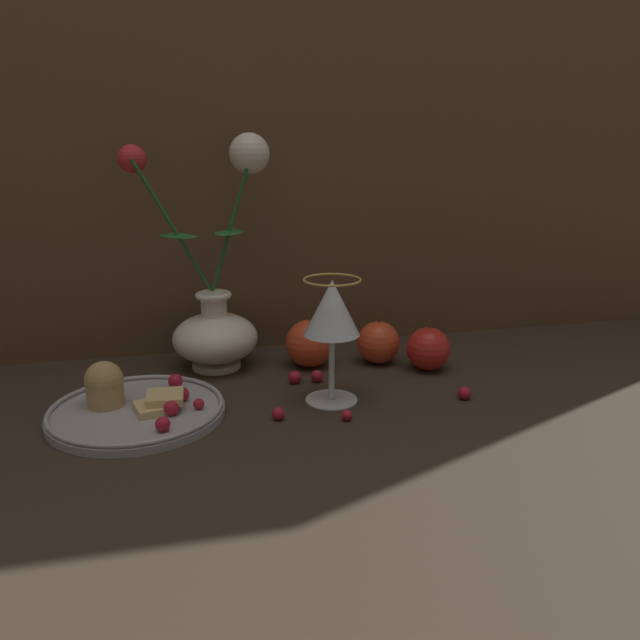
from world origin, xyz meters
TOP-DOWN VIEW (x-y plane):
  - ground_plane at (0.00, 0.00)m, footprint 2.40×2.40m
  - vase at (-0.07, 0.16)m, footprint 0.22×0.13m
  - plate_with_pastries at (-0.19, -0.00)m, footprint 0.22×0.22m
  - wine_glass at (0.07, -0.01)m, footprint 0.08×0.08m
  - apple_beside_vase at (0.24, 0.07)m, footprint 0.07×0.07m
  - apple_near_glass at (0.18, 0.12)m, footprint 0.07×0.07m
  - apple_at_table_edge at (0.07, 0.13)m, footprint 0.07×0.07m
  - berry_near_plate at (0.07, -0.08)m, footprint 0.01×0.01m
  - berry_front_center at (0.24, -0.05)m, footprint 0.02×0.02m
  - berry_by_glass_stem at (-0.01, -0.06)m, footprint 0.02×0.02m
  - berry_under_candlestick at (0.03, 0.06)m, footprint 0.02×0.02m
  - berry_far_right at (0.06, 0.06)m, footprint 0.02×0.02m

SIDE VIEW (x-z plane):
  - ground_plane at x=0.00m, z-range 0.00..0.00m
  - berry_near_plate at x=0.07m, z-range 0.00..0.01m
  - berry_by_glass_stem at x=-0.01m, z-range 0.00..0.02m
  - berry_far_right at x=0.06m, z-range 0.00..0.02m
  - berry_front_center at x=0.24m, z-range 0.00..0.02m
  - berry_under_candlestick at x=0.03m, z-range 0.00..0.02m
  - plate_with_pastries at x=-0.19m, z-range -0.02..0.05m
  - apple_beside_vase at x=0.24m, z-range -0.01..0.07m
  - apple_near_glass at x=0.18m, z-range -0.01..0.07m
  - apple_at_table_edge at x=0.07m, z-range -0.01..0.08m
  - vase at x=-0.07m, z-range -0.08..0.27m
  - wine_glass at x=0.07m, z-range 0.04..0.21m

